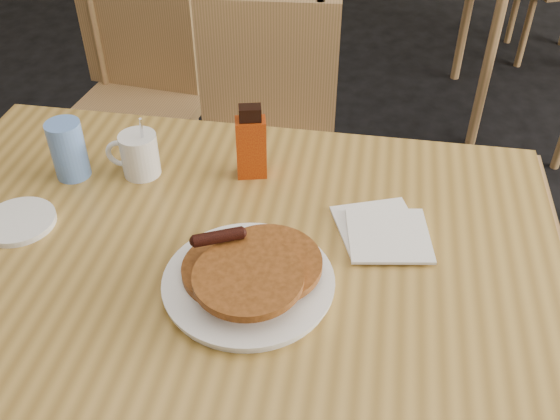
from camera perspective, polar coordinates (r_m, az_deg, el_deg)
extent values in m
cube|color=#AE873E|center=(1.19, -5.57, -3.74)|extent=(1.32, 0.92, 0.04)
cube|color=#A87D4F|center=(1.20, -5.52, -4.26)|extent=(1.36, 0.97, 0.02)
cylinder|color=#A87D4F|center=(1.72, 16.03, -6.28)|extent=(0.04, 0.04, 0.71)
cylinder|color=#A87D4F|center=(2.77, 18.36, 12.01)|extent=(0.04, 0.04, 0.71)
cube|color=#A87D4F|center=(1.85, -1.72, 2.90)|extent=(0.42, 0.42, 0.04)
cube|color=#A87D4F|center=(1.88, -1.13, 12.30)|extent=(0.41, 0.05, 0.45)
cylinder|color=#A87D4F|center=(1.90, -7.22, -5.38)|extent=(0.04, 0.04, 0.42)
cylinder|color=#A87D4F|center=(2.11, 3.46, 0.27)|extent=(0.04, 0.04, 0.42)
cylinder|color=#A87D4F|center=(3.63, 21.54, 14.90)|extent=(0.04, 0.04, 0.39)
cube|color=#A87D4F|center=(2.19, -13.40, 8.28)|extent=(0.48, 0.48, 0.04)
cube|color=#A87D4F|center=(2.24, -12.97, 16.19)|extent=(0.42, 0.11, 0.46)
cylinder|color=#A87D4F|center=(2.25, -17.79, 1.04)|extent=(0.04, 0.04, 0.43)
cylinder|color=#A87D4F|center=(2.41, -7.63, 5.50)|extent=(0.04, 0.04, 0.43)
cylinder|color=white|center=(1.09, -2.89, -6.68)|extent=(0.29, 0.29, 0.02)
cylinder|color=white|center=(1.08, -2.90, -6.42)|extent=(0.30, 0.30, 0.01)
cylinder|color=brown|center=(1.09, -4.14, -5.39)|extent=(0.19, 0.19, 0.01)
cylinder|color=brown|center=(1.08, -1.15, -4.86)|extent=(0.19, 0.19, 0.01)
cylinder|color=brown|center=(1.03, -2.93, -6.14)|extent=(0.19, 0.19, 0.01)
cylinder|color=black|center=(1.08, -5.66, -2.46)|extent=(0.09, 0.05, 0.02)
cylinder|color=white|center=(1.35, -12.70, 4.96)|extent=(0.08, 0.08, 0.09)
torus|color=white|center=(1.37, -14.37, 5.02)|extent=(0.06, 0.01, 0.06)
cylinder|color=black|center=(1.33, -12.94, 6.37)|extent=(0.07, 0.07, 0.01)
cylinder|color=silver|center=(1.33, -12.43, 6.11)|extent=(0.03, 0.05, 0.14)
cube|color=maroon|center=(1.31, -2.65, 5.70)|extent=(0.07, 0.05, 0.14)
cube|color=black|center=(1.26, -2.76, 8.83)|extent=(0.05, 0.04, 0.03)
cube|color=white|center=(1.22, 8.94, -1.55)|extent=(0.19, 0.19, 0.01)
cube|color=white|center=(1.19, 9.90, -2.29)|extent=(0.17, 0.17, 0.01)
cylinder|color=#608FE2|center=(1.38, -18.79, 5.24)|extent=(0.07, 0.07, 0.13)
cylinder|color=white|center=(1.31, -22.78, -0.97)|extent=(0.18, 0.18, 0.01)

